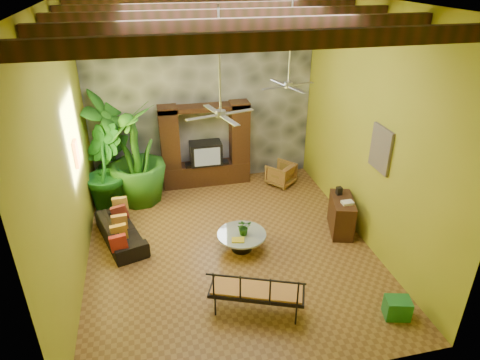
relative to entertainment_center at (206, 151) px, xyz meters
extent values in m
plane|color=brown|center=(0.00, -3.14, -0.97)|extent=(7.00, 7.00, 0.00)
cube|color=silver|center=(0.00, -3.14, 4.03)|extent=(6.00, 7.00, 0.02)
cube|color=#9C9F24|center=(0.00, 0.36, 1.53)|extent=(6.00, 0.02, 5.00)
cube|color=#9C9F24|center=(-3.00, -3.14, 1.53)|extent=(0.02, 7.00, 5.00)
cube|color=#9C9F24|center=(3.00, -3.14, 1.53)|extent=(0.02, 7.00, 5.00)
cube|color=#3F4248|center=(0.00, 0.30, 1.53)|extent=(5.98, 0.10, 4.98)
cube|color=#361A11|center=(0.00, -5.74, 3.81)|extent=(5.95, 0.16, 0.22)
cube|color=#361A11|center=(0.00, -4.44, 3.81)|extent=(5.95, 0.16, 0.22)
cube|color=#361A11|center=(0.00, -3.14, 3.81)|extent=(5.95, 0.16, 0.22)
cube|color=#361A11|center=(0.00, -1.84, 3.81)|extent=(5.95, 0.16, 0.22)
cube|color=#361A11|center=(0.00, -0.54, 3.81)|extent=(5.95, 0.16, 0.22)
cube|color=#331C0E|center=(0.00, 0.00, -0.67)|extent=(2.40, 0.50, 0.60)
cube|color=#331C0E|center=(-0.95, 0.00, 0.33)|extent=(0.50, 0.48, 2.00)
cube|color=#331C0E|center=(0.95, 0.00, 0.33)|extent=(0.50, 0.48, 2.00)
cube|color=#331C0E|center=(0.00, 0.00, 1.23)|extent=(2.40, 0.48, 0.12)
cube|color=black|center=(0.00, -0.02, -0.05)|extent=(0.85, 0.52, 0.62)
cube|color=#8C99A8|center=(0.00, -0.29, -0.05)|extent=(0.70, 0.02, 0.50)
cylinder|color=#A4A3A8|center=(-0.20, -3.54, 3.13)|extent=(0.04, 0.04, 1.80)
cylinder|color=#A4A3A8|center=(-0.20, -3.54, 2.23)|extent=(0.18, 0.18, 0.12)
cube|color=#A4A3A8|center=(0.15, -3.44, 2.21)|extent=(0.58, 0.26, 0.01)
cube|color=#A4A3A8|center=(-0.29, -3.19, 2.21)|extent=(0.26, 0.58, 0.01)
cube|color=#A4A3A8|center=(-0.55, -3.63, 2.21)|extent=(0.58, 0.26, 0.01)
cube|color=#A4A3A8|center=(-0.11, -3.88, 2.21)|extent=(0.26, 0.58, 0.01)
cylinder|color=#A4A3A8|center=(1.60, -1.94, 3.13)|extent=(0.04, 0.04, 1.80)
cylinder|color=#A4A3A8|center=(1.60, -1.94, 2.23)|extent=(0.18, 0.18, 0.12)
cube|color=#A4A3A8|center=(1.95, -1.84, 2.21)|extent=(0.58, 0.26, 0.01)
cube|color=#A4A3A8|center=(1.51, -1.59, 2.21)|extent=(0.26, 0.58, 0.01)
cube|color=#A4A3A8|center=(1.25, -2.03, 2.21)|extent=(0.58, 0.26, 0.01)
cube|color=#A4A3A8|center=(1.69, -2.28, 2.21)|extent=(0.26, 0.58, 0.01)
cube|color=orange|center=(-2.96, -2.14, 1.13)|extent=(0.06, 0.32, 0.55)
cube|color=#224F7E|center=(2.96, -3.74, 1.33)|extent=(0.06, 0.70, 0.90)
imported|color=black|center=(-2.30, -2.38, -0.70)|extent=(1.21, 1.95, 0.53)
imported|color=olive|center=(2.01, -0.53, -0.66)|extent=(0.94, 0.94, 0.62)
imported|color=#22661A|center=(-2.45, -0.09, 0.45)|extent=(1.64, 1.80, 2.82)
imported|color=#175A1D|center=(-2.64, -0.80, 0.12)|extent=(1.21, 1.38, 2.17)
imported|color=#27661B|center=(-1.84, -0.60, 0.33)|extent=(1.69, 1.69, 2.59)
cylinder|color=black|center=(0.25, -3.27, -0.79)|extent=(0.45, 0.45, 0.36)
cylinder|color=#AEBAB7|center=(0.25, -3.27, -0.59)|extent=(1.05, 1.05, 0.04)
imported|color=#235516|center=(0.29, -3.29, -0.39)|extent=(0.34, 0.31, 0.35)
cube|color=yellow|center=(0.12, -3.50, -0.55)|extent=(0.30, 0.24, 0.03)
cube|color=black|center=(0.09, -5.13, -0.52)|extent=(1.75, 1.13, 0.07)
cube|color=#BD793A|center=(0.09, -5.13, -0.48)|extent=(1.65, 1.05, 0.06)
cube|color=black|center=(0.09, -5.43, -0.25)|extent=(1.56, 0.65, 0.54)
cube|color=#392112|center=(2.65, -3.07, -0.55)|extent=(0.73, 1.12, 0.82)
cube|color=#207B2D|center=(2.46, -5.81, -0.78)|extent=(0.50, 0.42, 0.38)
camera|label=1|loc=(-1.49, -10.69, 4.64)|focal=32.00mm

